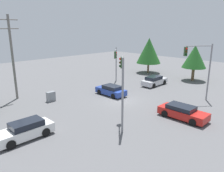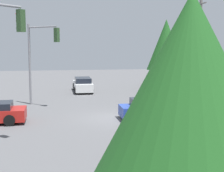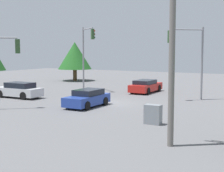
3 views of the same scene
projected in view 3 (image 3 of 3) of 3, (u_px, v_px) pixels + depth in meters
The scene contains 9 objects.
ground_plane at pixel (108, 103), 28.43m from camera, with size 80.00×80.00×0.00m, color #5B5B5E.
sedan_blue at pixel (87, 98), 26.66m from camera, with size 1.92×4.24×1.34m.
sedan_silver at pixel (19, 90), 31.64m from camera, with size 4.63×1.91×1.42m.
sedan_red at pixel (146, 86), 35.47m from camera, with size 1.99×4.70×1.31m.
traffic_signal_main at pixel (87, 48), 36.90m from camera, with size 2.80×2.27×6.87m.
traffic_signal_aux at pixel (190, 51), 29.76m from camera, with size 2.54×2.47×6.40m.
utility_pole_tall at pixel (172, 28), 15.23m from camera, with size 2.20×0.28×10.14m.
electrical_cabinet at pixel (153, 114), 20.37m from camera, with size 0.99×0.55×1.18m, color gray.
tree_corner at pixel (75, 56), 48.65m from camera, with size 4.77×4.77×5.50m.
Camera 3 is at (-13.99, 24.40, 4.42)m, focal length 55.00 mm.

